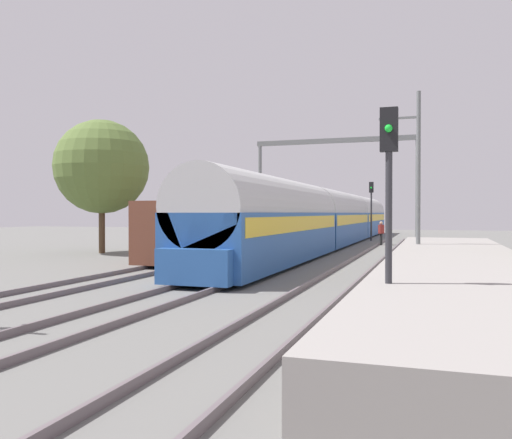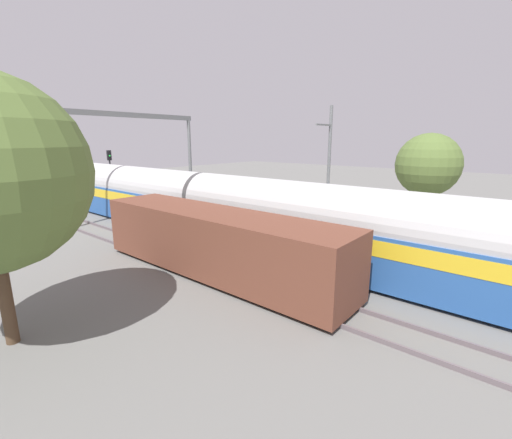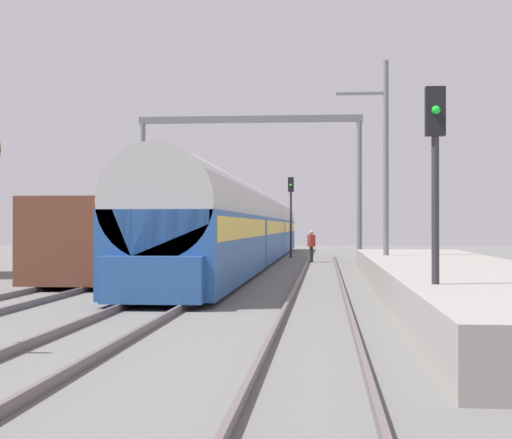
% 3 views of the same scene
% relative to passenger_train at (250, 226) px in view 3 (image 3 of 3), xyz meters
% --- Properties ---
extents(ground, '(120.00, 120.00, 0.00)m').
position_rel_passenger_train_xyz_m(ground, '(0.00, -22.08, -1.97)').
color(ground, slate).
extents(track_far_west, '(1.52, 60.00, 0.16)m').
position_rel_passenger_train_xyz_m(track_far_west, '(-3.82, -22.08, -1.89)').
color(track_far_west, '#63575B').
rests_on(track_far_west, ground).
extents(track_west, '(1.52, 60.00, 0.16)m').
position_rel_passenger_train_xyz_m(track_west, '(0.00, -22.08, -1.89)').
color(track_west, '#63575B').
rests_on(track_west, ground).
extents(track_east, '(1.52, 60.00, 0.16)m').
position_rel_passenger_train_xyz_m(track_east, '(3.82, -22.08, -1.89)').
color(track_east, '#63575B').
rests_on(track_east, ground).
extents(platform, '(4.40, 28.00, 0.90)m').
position_rel_passenger_train_xyz_m(platform, '(7.64, -20.08, -1.52)').
color(platform, gray).
rests_on(platform, ground).
extents(passenger_train, '(2.93, 49.20, 3.82)m').
position_rel_passenger_train_xyz_m(passenger_train, '(0.00, 0.00, 0.00)').
color(passenger_train, '#28569E').
rests_on(passenger_train, ground).
extents(freight_car, '(2.80, 13.00, 2.70)m').
position_rel_passenger_train_xyz_m(freight_car, '(-3.82, -13.30, -0.50)').
color(freight_car, brown).
rests_on(freight_car, ground).
extents(person_crossing, '(0.43, 0.46, 1.73)m').
position_rel_passenger_train_xyz_m(person_crossing, '(3.28, 0.50, -0.94)').
color(person_crossing, '#242424').
rests_on(person_crossing, ground).
extents(railway_signal_near, '(0.36, 0.30, 4.51)m').
position_rel_passenger_train_xyz_m(railway_signal_near, '(6.02, -28.01, 0.94)').
color(railway_signal_near, '#2D2D33').
rests_on(railway_signal_near, ground).
extents(railway_signal_far, '(0.36, 0.30, 4.97)m').
position_rel_passenger_train_xyz_m(railway_signal_far, '(1.92, 6.46, 1.21)').
color(railway_signal_far, '#2D2D33').
rests_on(railway_signal_far, ground).
extents(catenary_gantry, '(12.04, 0.28, 7.86)m').
position_rel_passenger_train_xyz_m(catenary_gantry, '(0.00, -0.12, 3.62)').
color(catenary_gantry, slate).
rests_on(catenary_gantry, ground).
extents(catenary_pole_east_mid, '(1.90, 0.20, 8.00)m').
position_rel_passenger_train_xyz_m(catenary_pole_east_mid, '(6.17, -13.40, 2.18)').
color(catenary_pole_east_mid, slate).
rests_on(catenary_pole_east_mid, ground).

